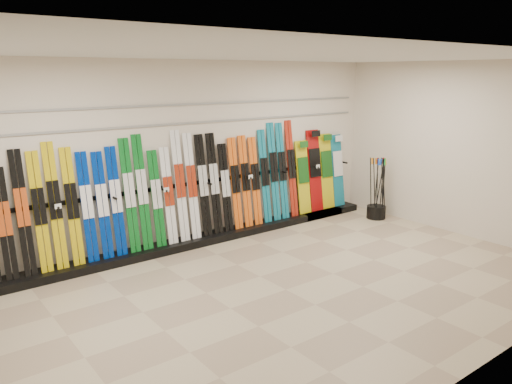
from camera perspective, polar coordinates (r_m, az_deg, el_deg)
floor at (r=6.72m, az=3.44°, el=-11.08°), size 8.00×8.00×0.00m
back_wall at (r=8.27m, az=-7.85°, el=4.35°), size 8.00×0.00×8.00m
right_wall at (r=9.34m, az=22.54°, el=4.49°), size 0.00×5.00×5.00m
ceiling at (r=6.12m, az=3.84°, el=15.41°), size 8.00×8.00×0.00m
ski_rack_base at (r=8.54m, az=-5.49°, el=-5.26°), size 8.00×0.40×0.12m
skis at (r=8.04m, az=-9.90°, el=0.05°), size 5.39×0.28×1.81m
snowboards at (r=10.02m, az=7.39°, el=2.26°), size 1.25×0.24×1.59m
pole_bin at (r=10.10m, az=13.56°, el=-2.24°), size 0.37×0.37×0.25m
ski_poles at (r=9.96m, az=13.90°, el=0.41°), size 0.32×0.36×1.18m
slatwall_rail_0 at (r=8.19m, az=-7.89°, el=7.79°), size 7.60×0.02×0.03m
slatwall_rail_1 at (r=8.16m, az=-7.96°, el=9.89°), size 7.60×0.02×0.03m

